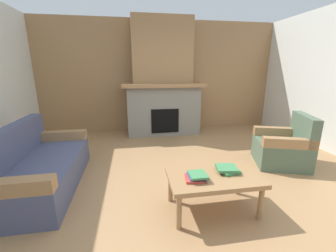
{
  "coord_description": "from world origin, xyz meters",
  "views": [
    {
      "loc": [
        -0.74,
        -2.54,
        1.56
      ],
      "look_at": [
        -0.16,
        0.89,
        0.63
      ],
      "focal_mm": 22.89,
      "sensor_mm": 36.0,
      "label": 1
    }
  ],
  "objects_px": {
    "couch": "(38,168)",
    "coffee_table": "(213,180)",
    "armchair": "(284,147)",
    "fireplace": "(163,86)"
  },
  "relations": [
    {
      "from": "couch",
      "to": "coffee_table",
      "type": "distance_m",
      "value": 2.27
    },
    {
      "from": "couch",
      "to": "coffee_table",
      "type": "relative_size",
      "value": 1.81
    },
    {
      "from": "fireplace",
      "to": "couch",
      "type": "distance_m",
      "value": 3.18
    },
    {
      "from": "armchair",
      "to": "coffee_table",
      "type": "bearing_deg",
      "value": -149.11
    },
    {
      "from": "armchair",
      "to": "couch",
      "type": "bearing_deg",
      "value": -177.95
    },
    {
      "from": "coffee_table",
      "to": "armchair",
      "type": "bearing_deg",
      "value": 30.89
    },
    {
      "from": "armchair",
      "to": "coffee_table",
      "type": "relative_size",
      "value": 0.97
    },
    {
      "from": "couch",
      "to": "armchair",
      "type": "height_order",
      "value": "same"
    },
    {
      "from": "fireplace",
      "to": "coffee_table",
      "type": "bearing_deg",
      "value": -87.93
    },
    {
      "from": "fireplace",
      "to": "couch",
      "type": "xyz_separation_m",
      "value": [
        -2.0,
        -2.32,
        -0.88
      ]
    }
  ]
}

